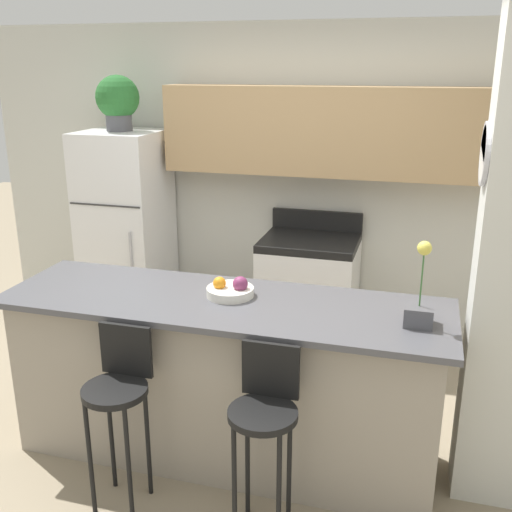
# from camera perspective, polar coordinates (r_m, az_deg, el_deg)

# --- Properties ---
(ground_plane) EXTENTS (14.00, 14.00, 0.00)m
(ground_plane) POSITION_cam_1_polar(r_m,az_deg,el_deg) (3.79, -2.92, -18.13)
(ground_plane) COLOR gray
(wall_back) EXTENTS (5.60, 0.38, 2.55)m
(wall_back) POSITION_cam_1_polar(r_m,az_deg,el_deg) (4.90, 5.31, 8.78)
(wall_back) COLOR silver
(wall_back) RESTS_ON ground_plane
(counter_bar) EXTENTS (2.50, 0.76, 0.98)m
(counter_bar) POSITION_cam_1_polar(r_m,az_deg,el_deg) (3.52, -3.05, -11.59)
(counter_bar) COLOR gray
(counter_bar) RESTS_ON ground_plane
(refrigerator) EXTENTS (0.65, 0.68, 1.70)m
(refrigerator) POSITION_cam_1_polar(r_m,az_deg,el_deg) (5.25, -12.21, 2.26)
(refrigerator) COLOR white
(refrigerator) RESTS_ON ground_plane
(stove_range) EXTENTS (0.75, 0.63, 1.07)m
(stove_range) POSITION_cam_1_polar(r_m,az_deg,el_deg) (4.89, 5.03, -3.41)
(stove_range) COLOR white
(stove_range) RESTS_ON ground_plane
(bar_stool_left) EXTENTS (0.33, 0.33, 0.97)m
(bar_stool_left) POSITION_cam_1_polar(r_m,az_deg,el_deg) (3.18, -12.94, -12.55)
(bar_stool_left) COLOR black
(bar_stool_left) RESTS_ON ground_plane
(bar_stool_right) EXTENTS (0.33, 0.33, 0.97)m
(bar_stool_right) POSITION_cam_1_polar(r_m,az_deg,el_deg) (2.92, 0.84, -14.96)
(bar_stool_right) COLOR black
(bar_stool_right) RESTS_ON ground_plane
(potted_plant_on_fridge) EXTENTS (0.35, 0.35, 0.44)m
(potted_plant_on_fridge) POSITION_cam_1_polar(r_m,az_deg,el_deg) (5.08, -13.04, 14.24)
(potted_plant_on_fridge) COLOR #4C4C51
(potted_plant_on_fridge) RESTS_ON refrigerator
(orchid_vase) EXTENTS (0.14, 0.14, 0.43)m
(orchid_vase) POSITION_cam_1_polar(r_m,az_deg,el_deg) (3.08, 15.29, -4.57)
(orchid_vase) COLOR #4C4C51
(orchid_vase) RESTS_ON counter_bar
(fruit_bowl) EXTENTS (0.27, 0.27, 0.12)m
(fruit_bowl) POSITION_cam_1_polar(r_m,az_deg,el_deg) (3.35, -2.43, -3.25)
(fruit_bowl) COLOR silver
(fruit_bowl) RESTS_ON counter_bar
(trash_bin) EXTENTS (0.28, 0.28, 0.38)m
(trash_bin) POSITION_cam_1_polar(r_m,az_deg,el_deg) (5.05, -7.42, -6.10)
(trash_bin) COLOR #59595B
(trash_bin) RESTS_ON ground_plane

